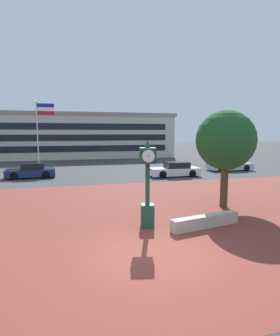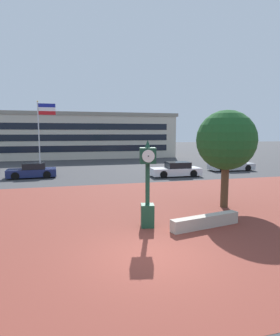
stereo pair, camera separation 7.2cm
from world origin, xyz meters
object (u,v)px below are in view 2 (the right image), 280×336
car_street_far (32,171)px  plaza_tree (228,142)px  car_street_mid (232,165)px  civic_building (73,135)px  flagpole_primary (41,126)px  car_street_near (176,170)px  street_clock (148,185)px

car_street_far → plaza_tree: bearing=-142.2°
car_street_mid → civic_building: bearing=37.4°
car_street_mid → car_street_far: same height
plaza_tree → flagpole_primary: bearing=118.7°
plaza_tree → car_street_near: (1.32, 10.38, -2.83)m
flagpole_primary → civic_building: flagpole_primary is taller
car_street_mid → flagpole_primary: (-18.91, 6.76, 3.96)m
street_clock → car_street_mid: (13.23, 14.72, -1.20)m
car_street_far → civic_building: bearing=-13.5°
flagpole_primary → street_clock: bearing=-75.2°
car_street_mid → flagpole_primary: flagpole_primary is taller
plaza_tree → car_street_far: 17.11m
car_street_near → flagpole_primary: (-11.92, 8.96, 3.96)m
street_clock → car_street_far: street_clock is taller
civic_building → car_street_mid: bearing=-54.5°
plaza_tree → flagpole_primary: 22.08m
street_clock → civic_building: 36.26m
car_street_near → civic_building: bearing=21.2°
street_clock → civic_building: civic_building is taller
car_street_near → civic_building: civic_building is taller
street_clock → car_street_far: 16.17m
plaza_tree → street_clock: bearing=-156.6°
plaza_tree → car_street_near: 10.84m
car_street_mid → flagpole_primary: bearing=72.2°
flagpole_primary → civic_building: bearing=76.2°
car_street_near → street_clock: bearing=155.3°
car_street_mid → plaza_tree: bearing=148.5°
car_street_far → civic_building: 21.77m
plaza_tree → civic_building: 34.74m
car_street_mid → civic_building: 26.50m
car_street_mid → flagpole_primary: 20.46m
street_clock → plaza_tree: size_ratio=0.72×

